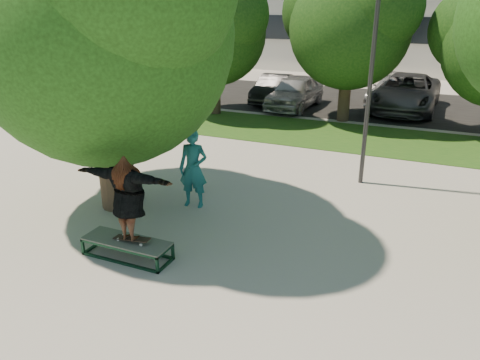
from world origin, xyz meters
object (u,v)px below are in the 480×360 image
at_px(car_dark, 274,89).
at_px(car_grey, 406,93).
at_px(lamppost, 372,68).
at_px(car_silver_a, 295,92).
at_px(bystander, 193,168).
at_px(car_silver_b, 394,90).
at_px(grind_box, 127,249).
at_px(tree_left, 100,17).

height_order(car_dark, car_grey, car_grey).
distance_m(car_dark, car_grey, 6.22).
bearing_deg(lamppost, car_silver_a, 118.32).
height_order(bystander, car_silver_b, bystander).
distance_m(lamppost, bystander, 5.25).
relative_size(grind_box, car_silver_b, 0.40).
relative_size(tree_left, car_silver_b, 1.60).
bearing_deg(car_silver_a, tree_left, -90.85).
xyz_separation_m(grind_box, car_silver_b, (3.00, 17.48, 0.46)).
relative_size(lamppost, car_silver_b, 1.37).
relative_size(bystander, car_dark, 0.49).
bearing_deg(tree_left, lamppost, 36.42).
bearing_deg(tree_left, grind_box, -49.21).
relative_size(bystander, car_silver_a, 0.44).
bearing_deg(bystander, grind_box, -99.22).
bearing_deg(car_grey, grind_box, -101.51).
distance_m(car_silver_a, car_dark, 1.64).
xyz_separation_m(lamppost, car_silver_b, (-0.50, 11.50, -2.51)).
height_order(grind_box, car_silver_a, car_silver_a).
xyz_separation_m(tree_left, car_silver_a, (0.67, 12.48, -3.66)).
relative_size(bystander, car_silver_b, 0.44).
distance_m(car_grey, car_silver_b, 1.61).
xyz_separation_m(lamppost, grind_box, (-3.50, -5.98, -2.96)).
height_order(grind_box, car_silver_b, car_silver_b).
relative_size(grind_box, car_grey, 0.31).
bearing_deg(car_silver_a, car_silver_b, 37.58).
bearing_deg(bystander, lamppost, 33.62).
distance_m(tree_left, car_silver_a, 13.03).
bearing_deg(lamppost, grind_box, -120.33).
xyz_separation_m(lamppost, car_dark, (-6.00, 9.47, -2.49)).
height_order(tree_left, grind_box, tree_left).
bearing_deg(car_silver_b, car_silver_a, -135.40).
distance_m(lamppost, car_silver_a, 10.03).
bearing_deg(car_grey, tree_left, -110.00).
xyz_separation_m(tree_left, car_grey, (5.48, 13.96, -3.61)).
relative_size(lamppost, grind_box, 3.39).
relative_size(grind_box, car_dark, 0.45).
bearing_deg(car_grey, car_silver_b, 117.01).
bearing_deg(car_grey, bystander, -104.06).
bearing_deg(car_dark, car_silver_a, -36.41).
bearing_deg(car_silver_b, lamppost, -78.26).
height_order(lamppost, bystander, lamppost).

